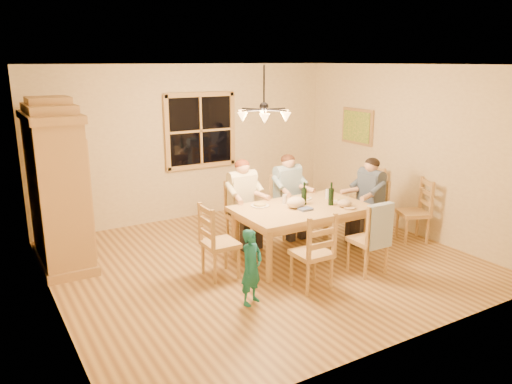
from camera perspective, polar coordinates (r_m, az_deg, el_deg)
floor at (r=7.13m, az=0.84°, el=-7.92°), size 5.50×5.50×0.00m
ceiling at (r=6.57m, az=0.93°, el=14.35°), size 5.50×5.00×0.02m
wall_back at (r=8.91m, az=-7.59°, el=5.62°), size 5.50×0.02×2.70m
wall_left at (r=5.81m, az=-22.89°, el=-0.34°), size 0.02×5.00×2.70m
wall_right at (r=8.46m, az=17.02°, el=4.62°), size 0.02×5.00×2.70m
window at (r=8.93m, az=-6.36°, el=6.97°), size 1.30×0.06×1.30m
painting at (r=9.24m, az=11.49°, el=7.35°), size 0.06×0.78×0.64m
chandelier at (r=6.61m, az=0.91°, el=8.94°), size 0.77×0.68×0.71m
armoire at (r=7.25m, az=-21.70°, el=0.21°), size 0.66×1.40×2.30m
dining_table at (r=7.08m, az=5.21°, el=-2.46°), size 1.85×1.13×0.76m
chair_far_left at (r=7.65m, az=-1.51°, el=-3.88°), size 0.44×0.42×0.99m
chair_far_right at (r=8.06m, az=3.61°, el=-2.92°), size 0.44×0.42×0.99m
chair_near_left at (r=6.28m, az=6.35°, el=-8.25°), size 0.44×0.42×0.99m
chair_near_right at (r=6.84m, az=12.61°, el=-6.56°), size 0.44×0.42×0.99m
chair_end_left at (r=6.57m, az=-4.08°, el=-7.14°), size 0.42×0.44×0.99m
chair_end_right at (r=7.97m, az=12.68°, el=-3.47°), size 0.42×0.44×0.99m
adult_woman at (r=7.50m, az=-1.53°, el=0.02°), size 0.40×0.42×0.87m
adult_plaid_man at (r=7.91m, az=3.67°, el=0.79°), size 0.40×0.42×0.87m
adult_slate_man at (r=7.82m, az=12.90°, el=0.28°), size 0.42×0.40×0.87m
towel at (r=6.58m, az=13.93°, el=-3.82°), size 0.38×0.10×0.58m
wine_bottle_a at (r=7.12m, az=5.52°, el=-0.14°), size 0.08×0.08×0.33m
wine_bottle_b at (r=7.14m, az=8.59°, el=-0.20°), size 0.08×0.08×0.33m
plate_woman at (r=7.03m, az=0.45°, el=-1.57°), size 0.26×0.26×0.02m
plate_plaid at (r=7.45m, az=5.40°, el=-0.71°), size 0.26×0.26×0.02m
plate_slate at (r=7.44m, az=9.45°, el=-0.86°), size 0.26×0.26×0.02m
wine_glass_a at (r=7.14m, az=3.30°, el=-0.84°), size 0.06×0.06×0.14m
wine_glass_b at (r=7.49m, az=8.17°, el=-0.23°), size 0.06×0.06×0.14m
cap at (r=7.10m, az=10.10°, el=-1.26°), size 0.20×0.20×0.11m
napkin at (r=6.89m, az=5.67°, el=-1.95°), size 0.18×0.14×0.03m
cloth_bundle at (r=6.97m, az=4.57°, el=-1.19°), size 0.28×0.22×0.15m
child at (r=5.80m, az=-0.52°, el=-8.57°), size 0.39×0.33×0.90m
chair_spare_front at (r=8.19m, az=17.43°, el=-3.31°), size 0.56×0.57×0.99m
chair_spare_back at (r=8.88m, az=12.49°, el=-1.58°), size 0.49×0.50×0.99m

